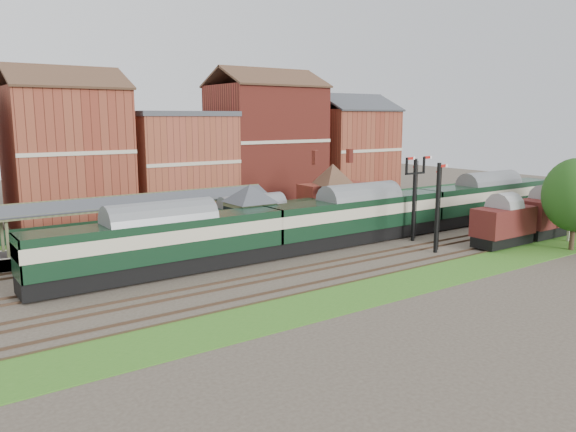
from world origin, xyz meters
TOP-DOWN VIEW (x-y plane):
  - ground at (0.00, 0.00)m, footprint 160.00×160.00m
  - grass_back at (0.00, 16.00)m, footprint 90.00×4.50m
  - grass_front at (0.00, -12.00)m, footprint 90.00×5.00m
  - fence at (0.00, 18.00)m, footprint 90.00×0.12m
  - platform at (-5.00, 9.75)m, footprint 55.00×3.40m
  - signal_box at (-3.00, 3.25)m, footprint 5.40×5.40m
  - brick_hut at (5.00, 3.25)m, footprint 3.20×2.64m
  - station_building at (12.00, 9.75)m, footprint 8.10×8.10m
  - canopy at (-11.00, 9.75)m, footprint 26.00×3.89m
  - semaphore_bracket at (12.04, -2.50)m, footprint 3.60×0.25m
  - semaphore_siding at (10.02, -7.00)m, footprint 1.23×0.25m
  - yard_lamp at (24.00, -11.50)m, footprint 2.60×0.22m
  - town_backdrop at (-0.18, 25.00)m, footprint 69.00×10.00m
  - dmu_train at (7.26, 0.00)m, footprint 60.34×3.17m
  - platform_railcar at (-0.81, 6.50)m, footprint 16.03×2.53m
  - goods_van_a at (16.98, -9.00)m, footprint 6.42×2.78m
  - goods_van_b at (24.25, -9.00)m, footprint 6.81×2.95m
  - tree_far at (20.71, -13.56)m, footprint 5.73×5.73m

SIDE VIEW (x-z plane):
  - ground at x=0.00m, z-range 0.00..0.00m
  - grass_back at x=0.00m, z-range 0.00..0.06m
  - grass_front at x=0.00m, z-range 0.00..0.06m
  - platform at x=-5.00m, z-range 0.00..1.00m
  - fence at x=0.00m, z-range 0.00..1.50m
  - brick_hut at x=5.00m, z-range -0.28..2.67m
  - platform_railcar at x=-0.81m, z-range 0.33..4.02m
  - goods_van_a at x=16.98m, z-range 0.26..4.15m
  - goods_van_b at x=24.25m, z-range 0.26..4.39m
  - dmu_train at x=7.26m, z-range 0.37..5.01m
  - signal_box at x=-3.00m, z-range 0.19..6.19m
  - station_building at x=12.00m, z-range 1.01..6.91m
  - yard_lamp at x=24.00m, z-range 0.49..7.49m
  - semaphore_siding at x=10.02m, z-range 0.16..8.16m
  - canopy at x=-11.00m, z-range 2.54..6.62m
  - semaphore_bracket at x=12.04m, z-range 0.54..8.72m
  - tree_far at x=20.71m, z-range 0.87..9.24m
  - town_backdrop at x=-0.18m, z-range -1.00..15.00m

